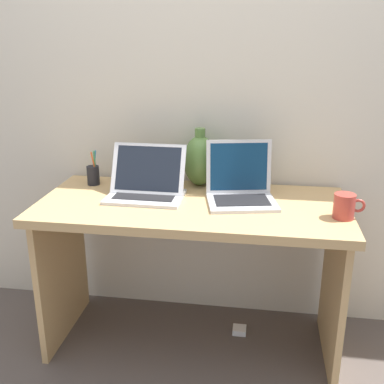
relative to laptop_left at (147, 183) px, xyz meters
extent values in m
plane|color=#564C47|center=(0.22, -0.05, -0.82)|extent=(6.00, 6.00, 0.00)
cube|color=beige|center=(0.22, 0.31, 0.38)|extent=(4.40, 0.04, 2.40)
cube|color=tan|center=(0.22, -0.05, -0.08)|extent=(1.41, 0.65, 0.04)
cube|color=tan|center=(-0.44, -0.05, -0.46)|extent=(0.03, 0.55, 0.72)
cube|color=tan|center=(0.89, -0.05, -0.46)|extent=(0.03, 0.55, 0.72)
cube|color=silver|center=(0.00, -0.03, -0.06)|extent=(0.36, 0.25, 0.01)
cube|color=black|center=(0.00, -0.03, -0.05)|extent=(0.28, 0.15, 0.00)
cube|color=silver|center=(0.00, 0.04, 0.06)|extent=(0.35, 0.12, 0.22)
cube|color=black|center=(0.00, 0.04, 0.06)|extent=(0.31, 0.11, 0.20)
cube|color=silver|center=(0.45, -0.03, -0.06)|extent=(0.35, 0.32, 0.01)
cube|color=black|center=(0.45, -0.03, -0.05)|extent=(0.27, 0.20, 0.00)
cube|color=silver|center=(0.43, 0.08, 0.08)|extent=(0.31, 0.10, 0.25)
cube|color=navy|center=(0.43, 0.08, 0.08)|extent=(0.27, 0.09, 0.22)
ellipsoid|color=#5B843D|center=(0.22, 0.21, 0.06)|extent=(0.17, 0.17, 0.25)
cylinder|color=#5B843D|center=(0.22, 0.21, 0.20)|extent=(0.05, 0.05, 0.05)
cylinder|color=#B23D33|center=(0.88, -0.15, -0.01)|extent=(0.09, 0.09, 0.11)
torus|color=#B23D33|center=(0.94, -0.15, 0.00)|extent=(0.06, 0.01, 0.06)
cylinder|color=black|center=(-0.31, 0.13, -0.02)|extent=(0.06, 0.06, 0.10)
cylinder|color=#4CA566|center=(-0.30, 0.14, 0.04)|extent=(0.01, 0.03, 0.15)
cylinder|color=#338CBF|center=(-0.31, 0.14, 0.04)|extent=(0.03, 0.02, 0.15)
cylinder|color=#4CA566|center=(-0.31, 0.15, 0.04)|extent=(0.03, 0.01, 0.15)
cylinder|color=orange|center=(-0.30, 0.13, 0.04)|extent=(0.02, 0.03, 0.15)
cube|color=white|center=(0.46, 0.06, -0.81)|extent=(0.07, 0.07, 0.03)
camera|label=1|loc=(0.53, -2.03, 0.68)|focal=43.57mm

